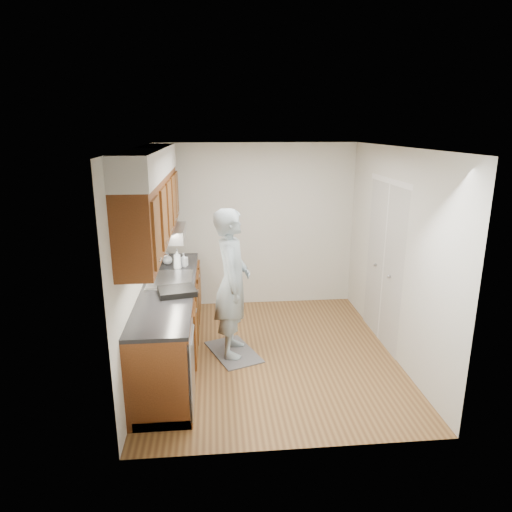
{
  "coord_description": "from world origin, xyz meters",
  "views": [
    {
      "loc": [
        -0.65,
        -5.08,
        2.71
      ],
      "look_at": [
        -0.15,
        0.25,
        1.2
      ],
      "focal_mm": 32.0,
      "sensor_mm": 36.0,
      "label": 1
    }
  ],
  "objects_px": {
    "dish_rack": "(177,291)",
    "soap_bottle_a": "(177,259)",
    "steel_can": "(178,263)",
    "soap_bottle_b": "(184,260)",
    "person": "(232,273)",
    "soap_bottle_c": "(167,258)"
  },
  "relations": [
    {
      "from": "soap_bottle_a",
      "to": "soap_bottle_b",
      "type": "distance_m",
      "value": 0.16
    },
    {
      "from": "dish_rack",
      "to": "soap_bottle_b",
      "type": "bearing_deg",
      "value": 76.67
    },
    {
      "from": "soap_bottle_c",
      "to": "dish_rack",
      "type": "relative_size",
      "value": 0.42
    },
    {
      "from": "person",
      "to": "steel_can",
      "type": "height_order",
      "value": "person"
    },
    {
      "from": "dish_rack",
      "to": "soap_bottle_a",
      "type": "bearing_deg",
      "value": 81.22
    },
    {
      "from": "soap_bottle_c",
      "to": "steel_can",
      "type": "bearing_deg",
      "value": -48.93
    },
    {
      "from": "soap_bottle_a",
      "to": "dish_rack",
      "type": "distance_m",
      "value": 0.92
    },
    {
      "from": "soap_bottle_b",
      "to": "soap_bottle_c",
      "type": "relative_size",
      "value": 1.09
    },
    {
      "from": "soap_bottle_a",
      "to": "soap_bottle_b",
      "type": "height_order",
      "value": "soap_bottle_a"
    },
    {
      "from": "person",
      "to": "steel_can",
      "type": "distance_m",
      "value": 0.91
    },
    {
      "from": "soap_bottle_c",
      "to": "dish_rack",
      "type": "height_order",
      "value": "soap_bottle_c"
    },
    {
      "from": "soap_bottle_a",
      "to": "steel_can",
      "type": "height_order",
      "value": "soap_bottle_a"
    },
    {
      "from": "soap_bottle_b",
      "to": "steel_can",
      "type": "bearing_deg",
      "value": -134.96
    },
    {
      "from": "person",
      "to": "steel_can",
      "type": "relative_size",
      "value": 16.38
    },
    {
      "from": "person",
      "to": "soap_bottle_a",
      "type": "bearing_deg",
      "value": 57.47
    },
    {
      "from": "steel_can",
      "to": "dish_rack",
      "type": "bearing_deg",
      "value": -86.88
    },
    {
      "from": "soap_bottle_c",
      "to": "dish_rack",
      "type": "bearing_deg",
      "value": -79.68
    },
    {
      "from": "soap_bottle_a",
      "to": "soap_bottle_b",
      "type": "bearing_deg",
      "value": 61.29
    },
    {
      "from": "person",
      "to": "soap_bottle_c",
      "type": "bearing_deg",
      "value": 52.5
    },
    {
      "from": "soap_bottle_b",
      "to": "soap_bottle_a",
      "type": "bearing_deg",
      "value": -118.71
    },
    {
      "from": "soap_bottle_a",
      "to": "steel_can",
      "type": "distance_m",
      "value": 0.1
    },
    {
      "from": "soap_bottle_a",
      "to": "steel_can",
      "type": "bearing_deg",
      "value": 84.82
    }
  ]
}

